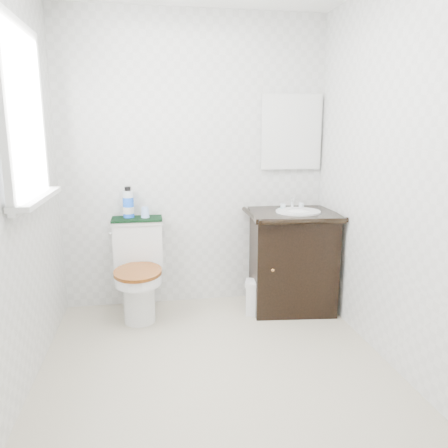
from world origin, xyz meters
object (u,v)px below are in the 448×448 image
object	(u,v)px
trash_bin	(257,297)
cup	(145,212)
mouthwash_bottle	(128,203)
vanity	(292,258)
toilet	(139,274)

from	to	relation	value
trash_bin	cup	xyz separation A→B (m)	(-0.87, 0.29, 0.67)
trash_bin	mouthwash_bottle	xyz separation A→B (m)	(-1.00, 0.32, 0.75)
vanity	mouthwash_bottle	world-z (taller)	mouthwash_bottle
mouthwash_bottle	toilet	bearing A→B (deg)	-66.93
vanity	trash_bin	world-z (taller)	vanity
toilet	vanity	size ratio (longest dim) A/B	0.82
toilet	trash_bin	distance (m)	0.97
toilet	trash_bin	world-z (taller)	toilet
trash_bin	vanity	bearing A→B (deg)	18.09
trash_bin	cup	distance (m)	1.14
toilet	mouthwash_bottle	bearing A→B (deg)	113.07
vanity	mouthwash_bottle	distance (m)	1.41
vanity	trash_bin	distance (m)	0.44
toilet	vanity	world-z (taller)	vanity
trash_bin	mouthwash_bottle	size ratio (longest dim) A/B	1.12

